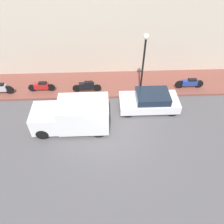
# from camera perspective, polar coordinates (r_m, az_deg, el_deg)

# --- Properties ---
(ground_plane) EXTENTS (60.00, 60.00, 0.00)m
(ground_plane) POSITION_cam_1_polar(r_m,az_deg,el_deg) (13.07, 0.57, -5.20)
(ground_plane) COLOR #514F51
(sidewalk) EXTENTS (3.08, 19.12, 0.14)m
(sidewalk) POSITION_cam_1_polar(r_m,az_deg,el_deg) (16.43, -0.22, 7.33)
(sidewalk) COLOR brown
(sidewalk) RESTS_ON ground_plane
(building_facade) EXTENTS (0.30, 19.12, 7.79)m
(building_facade) POSITION_cam_1_polar(r_m,az_deg,el_deg) (16.01, -0.51, 22.07)
(building_facade) COLOR beige
(building_facade) RESTS_ON ground_plane
(parked_car) EXTENTS (1.80, 3.80, 1.22)m
(parked_car) POSITION_cam_1_polar(r_m,az_deg,el_deg) (14.35, 9.82, 2.88)
(parked_car) COLOR silver
(parked_car) RESTS_ON ground_plane
(delivery_van) EXTENTS (1.87, 4.42, 1.92)m
(delivery_van) POSITION_cam_1_polar(r_m,az_deg,el_deg) (12.84, -10.38, -0.89)
(delivery_van) COLOR white
(delivery_van) RESTS_ON ground_plane
(motorcycle_black) EXTENTS (0.30, 2.01, 0.82)m
(motorcycle_black) POSITION_cam_1_polar(r_m,az_deg,el_deg) (15.46, -6.57, 6.70)
(motorcycle_black) COLOR black
(motorcycle_black) RESTS_ON sidewalk
(motorcycle_blue) EXTENTS (0.30, 2.03, 0.75)m
(motorcycle_blue) POSITION_cam_1_polar(r_m,az_deg,el_deg) (16.65, 19.63, 7.15)
(motorcycle_blue) COLOR navy
(motorcycle_blue) RESTS_ON sidewalk
(motorcycle_red) EXTENTS (0.30, 1.87, 0.75)m
(motorcycle_red) POSITION_cam_1_polar(r_m,az_deg,el_deg) (16.19, -17.93, 6.41)
(motorcycle_red) COLOR #B21E1E
(motorcycle_red) RESTS_ON sidewalk
(streetlamp) EXTENTS (0.35, 0.35, 4.35)m
(streetlamp) POSITION_cam_1_polar(r_m,az_deg,el_deg) (13.93, 8.37, 14.36)
(streetlamp) COLOR black
(streetlamp) RESTS_ON sidewalk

